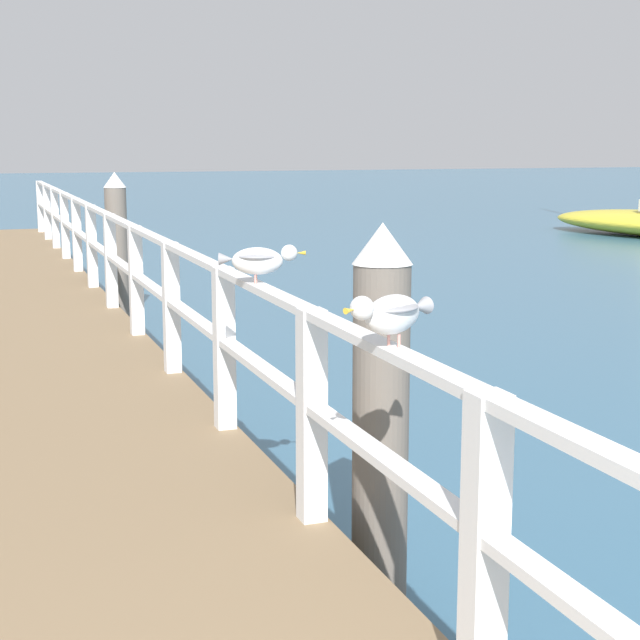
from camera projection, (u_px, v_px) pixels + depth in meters
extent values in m
cube|color=white|center=(484.00, 549.00, 3.16)|extent=(0.12, 0.12, 1.03)
cube|color=white|center=(312.00, 416.00, 4.70)|extent=(0.12, 0.12, 1.03)
cube|color=white|center=(224.00, 349.00, 6.24)|extent=(0.12, 0.12, 1.03)
cube|color=white|center=(171.00, 308.00, 7.78)|extent=(0.12, 0.12, 1.03)
cube|color=white|center=(136.00, 280.00, 9.32)|extent=(0.12, 0.12, 1.03)
cube|color=white|center=(111.00, 261.00, 10.86)|extent=(0.12, 0.12, 1.03)
cube|color=white|center=(92.00, 246.00, 12.40)|extent=(0.12, 0.12, 1.03)
cube|color=white|center=(77.00, 235.00, 13.94)|extent=(0.12, 0.12, 1.03)
cube|color=white|center=(65.00, 226.00, 15.48)|extent=(0.12, 0.12, 1.03)
cube|color=white|center=(55.00, 218.00, 17.02)|extent=(0.12, 0.12, 1.03)
cube|color=white|center=(47.00, 212.00, 18.56)|extent=(0.12, 0.12, 1.03)
cube|color=white|center=(40.00, 206.00, 20.10)|extent=(0.12, 0.12, 1.03)
cube|color=white|center=(109.00, 216.00, 10.77)|extent=(0.10, 19.95, 0.04)
cube|color=white|center=(111.00, 256.00, 10.85)|extent=(0.10, 19.95, 0.04)
cylinder|color=#6B6056|center=(380.00, 440.00, 4.91)|extent=(0.28, 0.28, 1.75)
cone|color=white|center=(383.00, 243.00, 4.74)|extent=(0.29, 0.29, 0.20)
cylinder|color=#6B6056|center=(117.00, 255.00, 12.98)|extent=(0.28, 0.28, 1.75)
cone|color=white|center=(115.00, 180.00, 12.81)|extent=(0.29, 0.29, 0.20)
ellipsoid|color=white|center=(392.00, 314.00, 3.73)|extent=(0.31, 0.24, 0.15)
sphere|color=white|center=(362.00, 308.00, 3.60)|extent=(0.09, 0.09, 0.09)
cone|color=gold|center=(350.00, 310.00, 3.55)|extent=(0.06, 0.04, 0.02)
cone|color=#939399|center=(420.00, 306.00, 3.85)|extent=(0.10, 0.10, 0.07)
ellipsoid|color=#939399|center=(393.00, 308.00, 3.73)|extent=(0.28, 0.26, 0.04)
cylinder|color=tan|center=(399.00, 341.00, 3.74)|extent=(0.01, 0.01, 0.05)
cylinder|color=tan|center=(389.00, 339.00, 3.78)|extent=(0.01, 0.01, 0.05)
ellipsoid|color=white|center=(257.00, 261.00, 5.42)|extent=(0.31, 0.22, 0.15)
sphere|color=white|center=(289.00, 253.00, 5.40)|extent=(0.09, 0.09, 0.09)
cone|color=gold|center=(301.00, 253.00, 5.40)|extent=(0.06, 0.04, 0.02)
cone|color=#939399|center=(226.00, 259.00, 5.42)|extent=(0.10, 0.09, 0.07)
ellipsoid|color=#939399|center=(257.00, 256.00, 5.41)|extent=(0.27, 0.25, 0.04)
cylinder|color=tan|center=(256.00, 278.00, 5.46)|extent=(0.01, 0.01, 0.05)
cylinder|color=tan|center=(255.00, 280.00, 5.41)|extent=(0.01, 0.01, 0.05)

